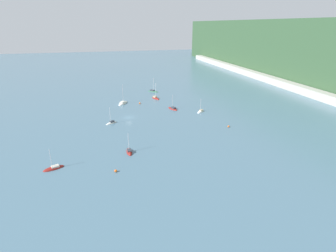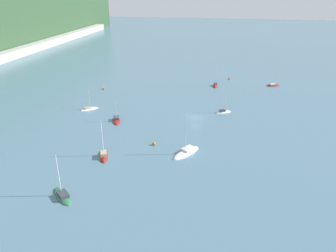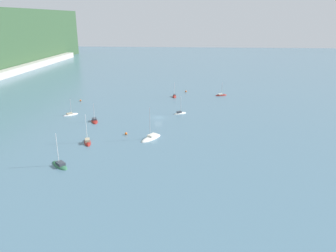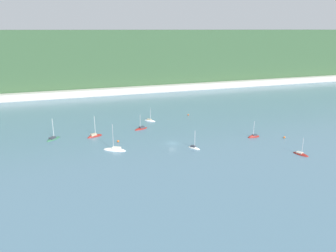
{
  "view_description": "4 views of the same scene",
  "coord_description": "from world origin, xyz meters",
  "px_view_note": "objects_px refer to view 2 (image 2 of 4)",
  "views": [
    {
      "loc": [
        106.57,
        -10.46,
        37.3
      ],
      "look_at": [
        17.59,
        12.85,
        1.44
      ],
      "focal_mm": 28.0,
      "sensor_mm": 36.0,
      "label": 1
    },
    {
      "loc": [
        -86.79,
        -8.55,
        35.17
      ],
      "look_at": [
        -12.92,
        5.66,
        2.47
      ],
      "focal_mm": 35.0,
      "sensor_mm": 36.0,
      "label": 2
    },
    {
      "loc": [
        -112.32,
        -12.9,
        34.17
      ],
      "look_at": [
        -16.82,
        -4.9,
        2.46
      ],
      "focal_mm": 35.0,
      "sensor_mm": 36.0,
      "label": 3
    },
    {
      "loc": [
        -39.21,
        -108.93,
        41.21
      ],
      "look_at": [
        3.94,
        16.78,
        1.69
      ],
      "focal_mm": 35.0,
      "sensor_mm": 36.0,
      "label": 4
    }
  ],
  "objects_px": {
    "sailboat_3": "(215,86)",
    "sailboat_5": "(104,156)",
    "mooring_buoy_0": "(154,144)",
    "mooring_buoy_1": "(103,88)",
    "mooring_buoy_2": "(229,78)",
    "sailboat_6": "(273,86)",
    "sailboat_7": "(116,121)",
    "sailboat_0": "(223,112)",
    "sailboat_1": "(186,153)",
    "sailboat_4": "(62,196)",
    "sailboat_2": "(89,109)"
  },
  "relations": [
    {
      "from": "sailboat_3",
      "to": "sailboat_5",
      "type": "distance_m",
      "value": 63.25
    },
    {
      "from": "sailboat_7",
      "to": "mooring_buoy_1",
      "type": "xyz_separation_m",
      "value": [
        27.89,
        14.62,
        0.25
      ]
    },
    {
      "from": "sailboat_3",
      "to": "mooring_buoy_2",
      "type": "height_order",
      "value": "sailboat_3"
    },
    {
      "from": "mooring_buoy_0",
      "to": "sailboat_7",
      "type": "bearing_deg",
      "value": 47.66
    },
    {
      "from": "sailboat_0",
      "to": "mooring_buoy_2",
      "type": "bearing_deg",
      "value": 56.64
    },
    {
      "from": "sailboat_2",
      "to": "sailboat_0",
      "type": "bearing_deg",
      "value": -36.75
    },
    {
      "from": "sailboat_7",
      "to": "mooring_buoy_1",
      "type": "distance_m",
      "value": 31.49
    },
    {
      "from": "sailboat_2",
      "to": "mooring_buoy_2",
      "type": "relative_size",
      "value": 8.89
    },
    {
      "from": "sailboat_2",
      "to": "sailboat_5",
      "type": "bearing_deg",
      "value": -104.54
    },
    {
      "from": "sailboat_0",
      "to": "sailboat_5",
      "type": "height_order",
      "value": "sailboat_5"
    },
    {
      "from": "sailboat_0",
      "to": "sailboat_6",
      "type": "distance_m",
      "value": 36.52
    },
    {
      "from": "sailboat_0",
      "to": "sailboat_3",
      "type": "xyz_separation_m",
      "value": [
        27.45,
        3.92,
        -0.04
      ]
    },
    {
      "from": "sailboat_2",
      "to": "sailboat_4",
      "type": "relative_size",
      "value": 0.76
    },
    {
      "from": "sailboat_7",
      "to": "mooring_buoy_1",
      "type": "height_order",
      "value": "sailboat_7"
    },
    {
      "from": "sailboat_6",
      "to": "mooring_buoy_1",
      "type": "relative_size",
      "value": 9.35
    },
    {
      "from": "sailboat_1",
      "to": "mooring_buoy_2",
      "type": "bearing_deg",
      "value": -155.48
    },
    {
      "from": "sailboat_1",
      "to": "mooring_buoy_0",
      "type": "xyz_separation_m",
      "value": [
        2.68,
        8.13,
        0.29
      ]
    },
    {
      "from": "mooring_buoy_0",
      "to": "sailboat_0",
      "type": "bearing_deg",
      "value": -32.11
    },
    {
      "from": "mooring_buoy_0",
      "to": "mooring_buoy_2",
      "type": "relative_size",
      "value": 1.04
    },
    {
      "from": "mooring_buoy_0",
      "to": "sailboat_5",
      "type": "bearing_deg",
      "value": 128.11
    },
    {
      "from": "sailboat_1",
      "to": "sailboat_7",
      "type": "xyz_separation_m",
      "value": [
        15.17,
        21.83,
        0.01
      ]
    },
    {
      "from": "sailboat_7",
      "to": "mooring_buoy_2",
      "type": "height_order",
      "value": "sailboat_7"
    },
    {
      "from": "mooring_buoy_2",
      "to": "sailboat_6",
      "type": "bearing_deg",
      "value": -110.33
    },
    {
      "from": "sailboat_0",
      "to": "sailboat_6",
      "type": "relative_size",
      "value": 1.09
    },
    {
      "from": "mooring_buoy_0",
      "to": "sailboat_4",
      "type": "bearing_deg",
      "value": 153.6
    },
    {
      "from": "sailboat_4",
      "to": "sailboat_5",
      "type": "xyz_separation_m",
      "value": [
        15.6,
        -1.84,
        0.0
      ]
    },
    {
      "from": "sailboat_7",
      "to": "sailboat_6",
      "type": "bearing_deg",
      "value": 112.39
    },
    {
      "from": "sailboat_5",
      "to": "sailboat_3",
      "type": "bearing_deg",
      "value": -40.87
    },
    {
      "from": "sailboat_5",
      "to": "mooring_buoy_2",
      "type": "relative_size",
      "value": 12.17
    },
    {
      "from": "sailboat_4",
      "to": "sailboat_5",
      "type": "relative_size",
      "value": 0.96
    },
    {
      "from": "mooring_buoy_0",
      "to": "mooring_buoy_1",
      "type": "bearing_deg",
      "value": 35.05
    },
    {
      "from": "sailboat_7",
      "to": "mooring_buoy_2",
      "type": "xyz_separation_m",
      "value": [
        50.26,
        -30.12,
        0.27
      ]
    },
    {
      "from": "sailboat_4",
      "to": "mooring_buoy_2",
      "type": "bearing_deg",
      "value": -64.93
    },
    {
      "from": "sailboat_0",
      "to": "sailboat_3",
      "type": "distance_m",
      "value": 27.73
    },
    {
      "from": "sailboat_3",
      "to": "sailboat_5",
      "type": "relative_size",
      "value": 0.8
    },
    {
      "from": "sailboat_5",
      "to": "sailboat_6",
      "type": "bearing_deg",
      "value": -54.85
    },
    {
      "from": "sailboat_6",
      "to": "sailboat_2",
      "type": "bearing_deg",
      "value": -167.53
    },
    {
      "from": "sailboat_1",
      "to": "sailboat_6",
      "type": "height_order",
      "value": "sailboat_1"
    },
    {
      "from": "sailboat_4",
      "to": "mooring_buoy_1",
      "type": "height_order",
      "value": "sailboat_4"
    },
    {
      "from": "sailboat_0",
      "to": "sailboat_6",
      "type": "bearing_deg",
      "value": 29.56
    },
    {
      "from": "sailboat_0",
      "to": "sailboat_3",
      "type": "relative_size",
      "value": 0.99
    },
    {
      "from": "sailboat_0",
      "to": "mooring_buoy_1",
      "type": "height_order",
      "value": "sailboat_0"
    },
    {
      "from": "sailboat_0",
      "to": "mooring_buoy_2",
      "type": "height_order",
      "value": "sailboat_0"
    },
    {
      "from": "sailboat_1",
      "to": "sailboat_5",
      "type": "relative_size",
      "value": 1.13
    },
    {
      "from": "sailboat_3",
      "to": "sailboat_5",
      "type": "bearing_deg",
      "value": -20.57
    },
    {
      "from": "sailboat_2",
      "to": "mooring_buoy_1",
      "type": "bearing_deg",
      "value": 55.6
    },
    {
      "from": "sailboat_0",
      "to": "sailboat_3",
      "type": "bearing_deg",
      "value": 66.27
    },
    {
      "from": "sailboat_3",
      "to": "mooring_buoy_0",
      "type": "relative_size",
      "value": 9.4
    },
    {
      "from": "sailboat_3",
      "to": "mooring_buoy_2",
      "type": "distance_m",
      "value": 11.81
    },
    {
      "from": "sailboat_5",
      "to": "mooring_buoy_2",
      "type": "xyz_separation_m",
      "value": [
        70.33,
        -26.09,
        0.25
      ]
    }
  ]
}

